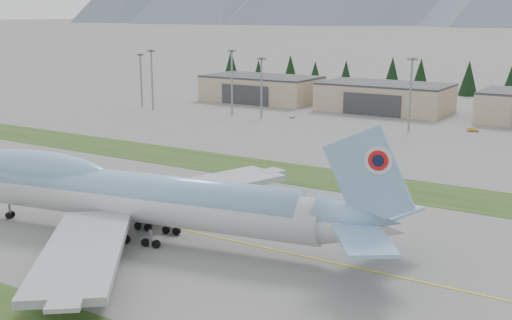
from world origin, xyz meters
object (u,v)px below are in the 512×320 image
Objects in this scene: service_vehicle_b at (473,132)px; hangar_left at (261,88)px; boeing_747_freighter at (135,196)px; hangar_center at (385,97)px; service_vehicle_a at (292,118)px.

hangar_left is at bearing 60.58° from service_vehicle_b.
boeing_747_freighter is at bearing 156.01° from service_vehicle_b.
hangar_left is 55.00m from hangar_center.
service_vehicle_b is (62.01, 5.54, 0.00)m from service_vehicle_a.
hangar_left reaches higher than service_vehicle_a.
boeing_747_freighter is 22.47× the size of service_vehicle_b.
hangar_left is at bearing 104.64° from boeing_747_freighter.
hangar_left is 12.13× the size of service_vehicle_a.
boeing_747_freighter reaches higher than hangar_center.
boeing_747_freighter is 20.86× the size of service_vehicle_a.
boeing_747_freighter is at bearing -65.62° from hangar_left.
hangar_center is (-16.05, 156.76, -1.75)m from boeing_747_freighter.
boeing_747_freighter is 172.12m from hangar_left.
service_vehicle_b is (94.62, -26.58, -5.39)m from hangar_left.
boeing_747_freighter reaches higher than hangar_left.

